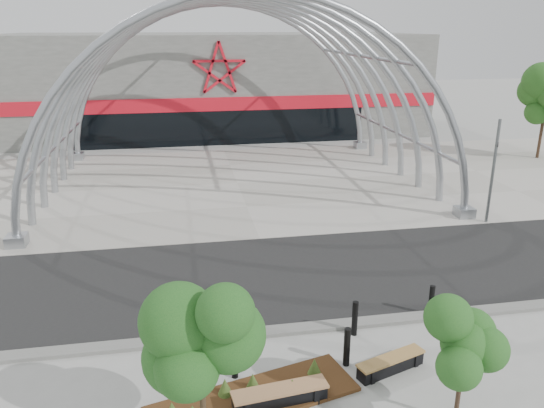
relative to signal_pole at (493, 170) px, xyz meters
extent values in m
plane|color=#999994|center=(-10.66, -7.17, -2.52)|extent=(140.00, 140.00, 0.00)
cube|color=black|center=(-10.66, -3.67, -2.51)|extent=(140.00, 7.00, 0.02)
cube|color=#A49F94|center=(-10.66, 8.33, -2.50)|extent=(60.00, 17.00, 0.04)
cube|color=#63625E|center=(-10.66, -7.42, -2.46)|extent=(60.00, 0.50, 0.12)
cube|color=#63635E|center=(-10.66, 26.33, 1.48)|extent=(34.00, 15.00, 8.00)
cube|color=black|center=(-10.66, 18.88, -1.22)|extent=(22.00, 0.25, 2.60)
cube|color=red|center=(-10.66, 18.88, 0.58)|extent=(34.00, 0.30, 1.00)
torus|color=#9B9FA5|center=(-10.66, 0.83, -2.52)|extent=(20.36, 0.36, 20.36)
torus|color=#9B9FA5|center=(-10.66, 3.33, -2.52)|extent=(20.36, 0.36, 20.36)
torus|color=#9B9FA5|center=(-10.66, 5.83, -2.52)|extent=(20.36, 0.36, 20.36)
torus|color=#9B9FA5|center=(-10.66, 8.33, -2.52)|extent=(20.36, 0.36, 20.36)
torus|color=#9B9FA5|center=(-10.66, 10.83, -2.52)|extent=(20.36, 0.36, 20.36)
torus|color=#9B9FA5|center=(-10.66, 13.33, -2.52)|extent=(20.36, 0.36, 20.36)
torus|color=#9B9FA5|center=(-10.66, 15.83, -2.52)|extent=(20.36, 0.36, 20.36)
cylinder|color=#9B9FA5|center=(-1.00, 8.33, 0.07)|extent=(0.20, 15.00, 0.20)
cylinder|color=#9B9FA5|center=(-3.59, 8.33, 4.55)|extent=(0.20, 15.00, 0.20)
cylinder|color=#9B9FA5|center=(-17.73, 8.33, 4.55)|extent=(0.20, 15.00, 0.20)
cylinder|color=#9B9FA5|center=(-20.32, 8.33, 0.07)|extent=(0.20, 15.00, 0.20)
cube|color=#9B9FA5|center=(-20.66, 0.83, -2.27)|extent=(0.80, 0.80, 0.50)
cube|color=#9B9FA5|center=(-20.66, 15.83, -2.27)|extent=(0.80, 0.80, 0.50)
cube|color=#9B9FA5|center=(-0.66, 0.83, -2.27)|extent=(0.80, 0.80, 0.50)
cube|color=#9B9FA5|center=(-0.66, 15.83, -2.27)|extent=(0.80, 0.80, 0.50)
cube|color=#371F0C|center=(-12.37, -10.28, -2.47)|extent=(5.40, 2.83, 0.10)
cone|color=#496526|center=(-12.35, -9.97, -2.19)|extent=(0.36, 0.36, 0.45)
cone|color=#496526|center=(-11.43, -10.35, -2.19)|extent=(0.36, 0.36, 0.45)
cone|color=#496526|center=(-13.05, -10.05, -2.19)|extent=(0.36, 0.36, 0.45)
cone|color=#496526|center=(-10.69, -9.64, -2.19)|extent=(0.36, 0.36, 0.45)
cylinder|color=slate|center=(0.00, 0.00, -0.11)|extent=(0.13, 0.13, 4.82)
imported|color=black|center=(0.00, 0.00, 0.95)|extent=(0.38, 0.66, 0.13)
ellipsoid|color=#184B1B|center=(-13.64, -11.76, 0.34)|extent=(1.74, 1.74, 2.21)
cylinder|color=black|center=(-7.88, -11.80, -1.71)|extent=(0.11, 0.11, 1.62)
ellipsoid|color=#1D511E|center=(-7.88, -11.80, -0.24)|extent=(1.34, 1.34, 1.77)
cube|color=black|center=(-11.78, -10.56, -2.32)|extent=(2.32, 0.69, 0.39)
cube|color=black|center=(-12.63, -10.66, -2.29)|extent=(0.19, 0.51, 0.46)
cube|color=black|center=(-10.93, -10.47, -2.29)|extent=(0.19, 0.51, 0.46)
cube|color=#9A6247|center=(-11.78, -10.56, -2.06)|extent=(2.38, 0.78, 0.07)
cube|color=black|center=(-8.65, -9.76, -2.35)|extent=(1.99, 0.99, 0.34)
cube|color=black|center=(-9.35, -10.00, -2.32)|extent=(0.25, 0.45, 0.39)
cube|color=black|center=(-7.95, -9.53, -2.32)|extent=(0.25, 0.45, 0.39)
cube|color=olive|center=(-8.65, -9.76, -2.12)|extent=(2.06, 1.07, 0.06)
cylinder|color=black|center=(-13.50, -9.31, -2.03)|extent=(0.16, 0.16, 0.98)
cylinder|color=black|center=(-12.73, -9.29, -1.99)|extent=(0.17, 0.17, 1.06)
cylinder|color=black|center=(-9.72, -9.29, -1.96)|extent=(0.18, 0.18, 1.12)
cylinder|color=black|center=(-9.03, -7.92, -1.98)|extent=(0.17, 0.17, 1.08)
cylinder|color=black|center=(-6.31, -7.26, -2.01)|extent=(0.16, 0.16, 1.02)
cylinder|color=black|center=(10.34, 10.83, -1.01)|extent=(0.20, 0.20, 3.03)
camera|label=1|loc=(-13.81, -20.91, 6.20)|focal=35.00mm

